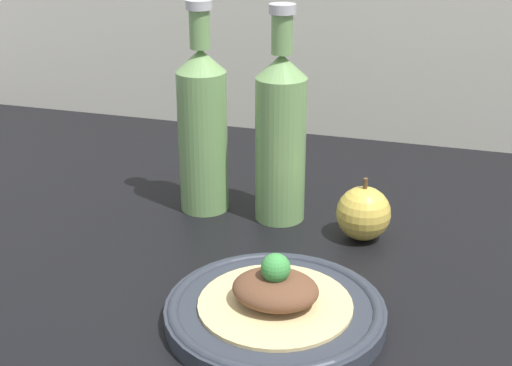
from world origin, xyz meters
TOP-DOWN VIEW (x-y plane):
  - ground_plane at (0.00, 0.00)cm, footprint 180.00×110.00cm
  - plate at (1.03, -8.73)cm, footprint 23.44×23.44cm
  - plated_food at (1.03, -8.73)cm, footprint 16.37×16.37cm
  - cider_bottle_left at (-16.19, 16.14)cm, footprint 6.83×6.83cm
  - cider_bottle_right at (-5.13, 16.14)cm, footprint 6.83×6.83cm
  - apple at (6.88, 13.15)cm, footprint 7.09×7.09cm

SIDE VIEW (x-z plane):
  - ground_plane at x=0.00cm, z-range -4.00..0.00cm
  - plate at x=1.03cm, z-range 0.08..2.38cm
  - apple at x=6.88cm, z-range -0.67..7.78cm
  - plated_food at x=1.03cm, z-range 0.56..6.66cm
  - cider_bottle_left at x=-16.19cm, z-range -2.44..26.75cm
  - cider_bottle_right at x=-5.13cm, z-range -2.44..26.75cm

